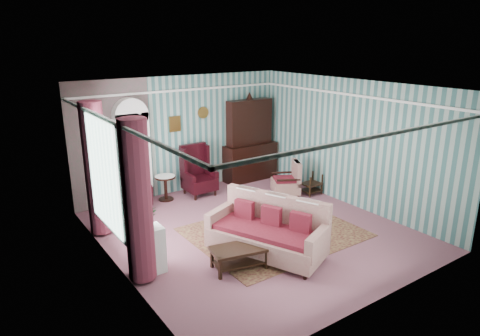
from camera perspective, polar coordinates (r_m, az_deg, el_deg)
floor at (r=8.79m, az=1.75°, el=-8.36°), size 6.00×6.00×0.00m
room_shell at (r=7.94m, az=-2.47°, el=4.19°), size 5.53×6.02×2.91m
bookcase at (r=10.17m, az=-14.00°, el=1.41°), size 0.80×0.28×2.24m
dresser_hutch at (r=11.56m, az=1.39°, el=4.07°), size 1.50×0.56×2.36m
wingback_left at (r=9.88m, az=-14.33°, el=-2.08°), size 0.76×0.80×1.25m
wingback_right at (r=10.57m, az=-5.46°, el=-0.36°), size 0.76×0.80×1.25m
seated_woman at (r=9.89m, az=-14.31°, el=-2.27°), size 0.44×0.40×1.18m
round_side_table at (r=10.44m, az=-9.88°, el=-2.65°), size 0.50×0.50×0.60m
nest_table at (r=10.83m, az=9.49°, el=-2.08°), size 0.45×0.38×0.54m
plant_stand at (r=7.33m, az=-12.31°, el=-10.75°), size 0.55×0.35×0.80m
rug at (r=8.75m, az=4.53°, el=-8.51°), size 3.20×2.60×0.01m
sofa at (r=7.68m, az=3.54°, el=-7.96°), size 1.80×2.35×1.06m
floral_armchair at (r=10.61m, az=6.13°, el=-1.06°), size 0.97×0.96×0.99m
coffee_table at (r=7.39m, az=-0.12°, el=-11.90°), size 1.03×0.71×0.39m
potted_plant_a at (r=6.96m, az=-12.67°, el=-6.67°), size 0.41×0.35×0.44m
potted_plant_b at (r=7.13m, az=-12.53°, el=-5.87°), size 0.28×0.23×0.49m
potted_plant_c at (r=7.13m, az=-13.18°, el=-6.26°), size 0.25×0.25×0.41m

